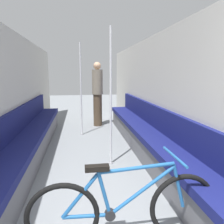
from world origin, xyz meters
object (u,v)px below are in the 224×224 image
Objects in this scene: bench_seat_row_right at (146,137)px; grab_pole_far at (111,100)px; bicycle at (125,209)px; passenger_standing at (98,93)px; bench_seat_row_left at (29,142)px; grab_pole_near at (81,91)px.

bench_seat_row_right is 2.35× the size of grab_pole_far.
bicycle is 4.56m from passenger_standing.
bench_seat_row_left is 2.87× the size of passenger_standing.
grab_pole_far is (1.38, -0.38, 0.77)m from bench_seat_row_left.
grab_pole_far is at bearing -15.51° from bench_seat_row_left.
passenger_standing reaches higher than bench_seat_row_left.
bench_seat_row_right is at bearing 155.35° from passenger_standing.
grab_pole_near is 1.00× the size of grab_pole_far.
bicycle is at bearing 136.68° from passenger_standing.
grab_pole_near reaches higher than bench_seat_row_right.
grab_pole_far is at bearing -76.30° from grab_pole_near.
grab_pole_near and grab_pole_far have the same top height.
bench_seat_row_right is at bearing -51.27° from grab_pole_near.
bench_seat_row_left is at bearing 164.49° from grab_pole_far.
grab_pole_near is (-0.32, 3.62, 0.74)m from bicycle.
grab_pole_far is at bearing 138.20° from passenger_standing.
grab_pole_near reaches higher than bicycle.
grab_pole_near is 1.92m from grab_pole_far.
bench_seat_row_right is at bearing 27.67° from grab_pole_far.
passenger_standing is (-0.71, 2.37, 0.63)m from bench_seat_row_right.
bench_seat_row_left and bench_seat_row_right have the same top height.
bench_seat_row_left is at bearing -122.15° from grab_pole_near.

